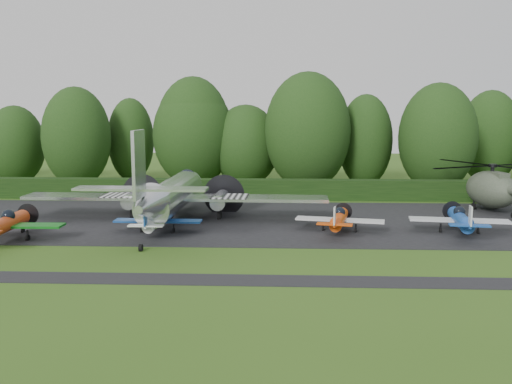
{
  "coord_description": "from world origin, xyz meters",
  "views": [
    {
      "loc": [
        1.37,
        -34.86,
        8.97
      ],
      "look_at": [
        -0.62,
        8.99,
        2.5
      ],
      "focal_mm": 40.0,
      "sensor_mm": 36.0,
      "label": 1
    }
  ],
  "objects_px": {
    "light_plane_white": "(157,220)",
    "light_plane_blue": "(460,219)",
    "transport_plane": "(171,195)",
    "light_plane_orange": "(339,219)",
    "light_plane_red": "(5,224)",
    "helicopter": "(492,186)"
  },
  "relations": [
    {
      "from": "transport_plane",
      "to": "light_plane_red",
      "type": "height_order",
      "value": "transport_plane"
    },
    {
      "from": "transport_plane",
      "to": "light_plane_red",
      "type": "relative_size",
      "value": 3.13
    },
    {
      "from": "transport_plane",
      "to": "light_plane_white",
      "type": "height_order",
      "value": "transport_plane"
    },
    {
      "from": "light_plane_orange",
      "to": "light_plane_blue",
      "type": "relative_size",
      "value": 0.92
    },
    {
      "from": "light_plane_orange",
      "to": "helicopter",
      "type": "height_order",
      "value": "helicopter"
    },
    {
      "from": "light_plane_orange",
      "to": "light_plane_blue",
      "type": "height_order",
      "value": "light_plane_blue"
    },
    {
      "from": "light_plane_orange",
      "to": "transport_plane",
      "type": "bearing_deg",
      "value": 155.23
    },
    {
      "from": "light_plane_red",
      "to": "light_plane_orange",
      "type": "bearing_deg",
      "value": 11.09
    },
    {
      "from": "light_plane_white",
      "to": "helicopter",
      "type": "bearing_deg",
      "value": 19.57
    },
    {
      "from": "helicopter",
      "to": "light_plane_red",
      "type": "bearing_deg",
      "value": -149.0
    },
    {
      "from": "light_plane_blue",
      "to": "helicopter",
      "type": "distance_m",
      "value": 11.0
    },
    {
      "from": "light_plane_red",
      "to": "light_plane_white",
      "type": "bearing_deg",
      "value": 18.4
    },
    {
      "from": "transport_plane",
      "to": "light_plane_orange",
      "type": "xyz_separation_m",
      "value": [
        12.85,
        -3.07,
        -1.18
      ]
    },
    {
      "from": "transport_plane",
      "to": "helicopter",
      "type": "relative_size",
      "value": 1.63
    },
    {
      "from": "light_plane_red",
      "to": "light_plane_blue",
      "type": "bearing_deg",
      "value": 8.17
    },
    {
      "from": "light_plane_red",
      "to": "helicopter",
      "type": "distance_m",
      "value": 39.28
    },
    {
      "from": "light_plane_orange",
      "to": "helicopter",
      "type": "relative_size",
      "value": 0.45
    },
    {
      "from": "transport_plane",
      "to": "light_plane_white",
      "type": "distance_m",
      "value": 4.18
    },
    {
      "from": "light_plane_white",
      "to": "light_plane_orange",
      "type": "xyz_separation_m",
      "value": [
        13.16,
        0.92,
        0.01
      ]
    },
    {
      "from": "transport_plane",
      "to": "light_plane_orange",
      "type": "bearing_deg",
      "value": -14.78
    },
    {
      "from": "light_plane_white",
      "to": "light_plane_blue",
      "type": "relative_size",
      "value": 0.91
    },
    {
      "from": "light_plane_red",
      "to": "light_plane_white",
      "type": "height_order",
      "value": "light_plane_red"
    }
  ]
}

